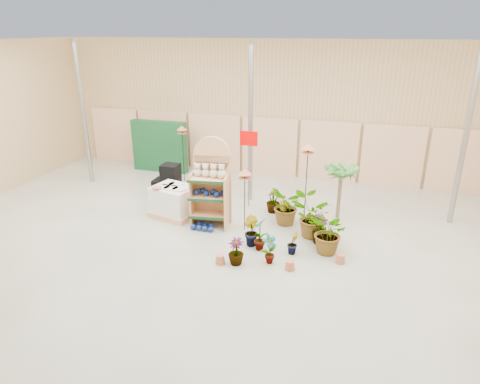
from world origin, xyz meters
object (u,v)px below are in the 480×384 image
Objects in this scene: pallet_stack at (174,201)px; bird_table_front at (245,173)px; display_shelf at (211,185)px; potted_plant_2 at (311,217)px.

pallet_stack is 2.37m from bird_table_front.
display_shelf reaches higher than bird_table_front.
potted_plant_2 reaches higher than pallet_stack.
display_shelf is at bearing 5.77° from pallet_stack.
pallet_stack is 3.73m from potted_plant_2.
display_shelf reaches higher than potted_plant_2.
potted_plant_2 is at bearing -9.48° from display_shelf.
bird_table_front reaches higher than potted_plant_2.
bird_table_front is (2.08, -0.29, 1.09)m from pallet_stack.
display_shelf is at bearing 178.80° from potted_plant_2.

